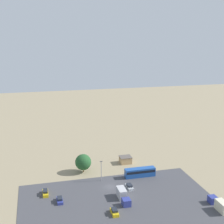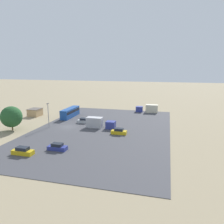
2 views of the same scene
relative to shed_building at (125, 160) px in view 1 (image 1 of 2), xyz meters
name	(u,v)px [view 1 (image 1 of 2)]	position (x,y,z in m)	size (l,w,h in m)	color
ground_plane	(110,187)	(11.10, 18.65, -1.39)	(400.00, 400.00, 0.00)	gray
parking_lot_surface	(119,203)	(11.10, 29.62, -1.35)	(60.58, 38.53, 0.08)	#424247
shed_building	(125,160)	(0.00, 0.00, 0.00)	(4.75, 4.23, 2.76)	tan
bus	(140,172)	(-1.41, 13.61, 0.45)	(11.29, 2.61, 3.26)	#1E4C9E
parked_car_0	(45,193)	(32.82, 18.70, -0.62)	(1.72, 4.63, 1.64)	gold
parked_car_1	(60,200)	(28.72, 24.55, -0.66)	(1.75, 4.29, 1.54)	navy
parked_car_2	(114,212)	(14.03, 35.27, -0.63)	(1.79, 4.22, 1.62)	gold
parked_car_3	(129,187)	(5.16, 21.53, -0.65)	(1.82, 4.31, 1.57)	#ADB2B7
parked_truck_0	(123,196)	(9.34, 28.08, 0.11)	(2.46, 8.80, 3.09)	navy
parked_truck_1	(219,204)	(-16.98, 40.40, 0.11)	(2.39, 8.64, 3.08)	navy
tree_near_shed	(83,162)	(18.02, 4.41, 2.64)	(6.08, 6.08, 7.07)	brown
light_pole_lot_centre	(101,170)	(13.01, 13.33, 2.83)	(0.90, 0.28, 7.42)	gray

